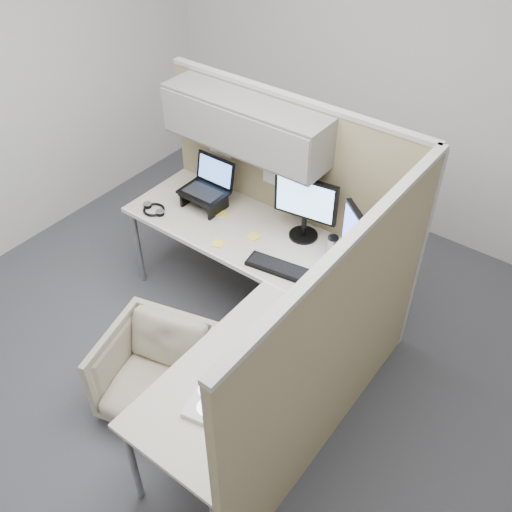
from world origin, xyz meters
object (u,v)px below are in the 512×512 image
Objects in this scene: monitor_left at (305,204)px; keyboard at (278,267)px; desk at (247,287)px; office_chair at (156,370)px.

monitor_left is 0.47m from keyboard.
monitor_left reaches higher than desk.
office_chair is at bearing -110.07° from desk.
monitor_left is at bearing 87.59° from desk.
keyboard reaches higher than desk.
keyboard is at bearing 54.87° from office_chair.
desk is at bearing -119.14° from keyboard.
monitor_left reaches higher than keyboard.
desk is 4.29× the size of monitor_left.
keyboard is at bearing 69.99° from desk.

